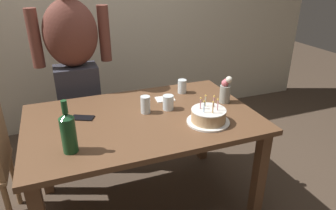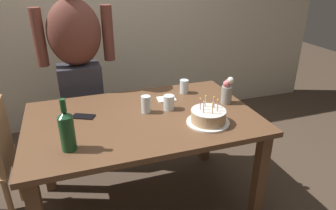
% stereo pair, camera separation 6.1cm
% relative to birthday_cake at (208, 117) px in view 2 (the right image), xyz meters
% --- Properties ---
extents(ground_plane, '(10.00, 10.00, 0.00)m').
position_rel_birthday_cake_xyz_m(ground_plane, '(-0.37, 0.23, -0.78)').
color(ground_plane, '#47382B').
extents(back_wall, '(5.20, 0.10, 2.60)m').
position_rel_birthday_cake_xyz_m(back_wall, '(-0.37, 1.78, 0.52)').
color(back_wall, beige).
rests_on(back_wall, ground_plane).
extents(dining_table, '(1.50, 0.96, 0.74)m').
position_rel_birthday_cake_xyz_m(dining_table, '(-0.37, 0.23, -0.14)').
color(dining_table, brown).
rests_on(dining_table, ground_plane).
extents(birthday_cake, '(0.27, 0.27, 0.17)m').
position_rel_birthday_cake_xyz_m(birthday_cake, '(0.00, 0.00, 0.00)').
color(birthday_cake, white).
rests_on(birthday_cake, dining_table).
extents(water_glass_near, '(0.08, 0.08, 0.10)m').
position_rel_birthday_cake_xyz_m(water_glass_near, '(-0.17, 0.28, 0.01)').
color(water_glass_near, silver).
rests_on(water_glass_near, dining_table).
extents(water_glass_far, '(0.07, 0.07, 0.11)m').
position_rel_birthday_cake_xyz_m(water_glass_far, '(0.04, 0.52, 0.01)').
color(water_glass_far, silver).
rests_on(water_glass_far, dining_table).
extents(water_glass_side, '(0.07, 0.07, 0.12)m').
position_rel_birthday_cake_xyz_m(water_glass_side, '(-0.33, 0.28, 0.02)').
color(water_glass_side, silver).
rests_on(water_glass_side, dining_table).
extents(wine_bottle, '(0.08, 0.08, 0.30)m').
position_rel_birthday_cake_xyz_m(wine_bottle, '(-0.84, -0.03, 0.08)').
color(wine_bottle, '#194723').
rests_on(wine_bottle, dining_table).
extents(cell_phone, '(0.16, 0.13, 0.01)m').
position_rel_birthday_cake_xyz_m(cell_phone, '(-0.74, 0.34, -0.04)').
color(cell_phone, black).
rests_on(cell_phone, dining_table).
extents(napkin_stack, '(0.14, 0.11, 0.01)m').
position_rel_birthday_cake_xyz_m(napkin_stack, '(-0.13, 0.44, -0.04)').
color(napkin_stack, white).
rests_on(napkin_stack, dining_table).
extents(flower_vase, '(0.08, 0.09, 0.21)m').
position_rel_birthday_cake_xyz_m(flower_vase, '(0.26, 0.24, 0.05)').
color(flower_vase, '#999E93').
rests_on(flower_vase, dining_table).
extents(person_man_bearded, '(0.61, 0.27, 1.66)m').
position_rel_birthday_cake_xyz_m(person_man_bearded, '(-0.71, 0.94, 0.09)').
color(person_man_bearded, '#33333D').
rests_on(person_man_bearded, ground_plane).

